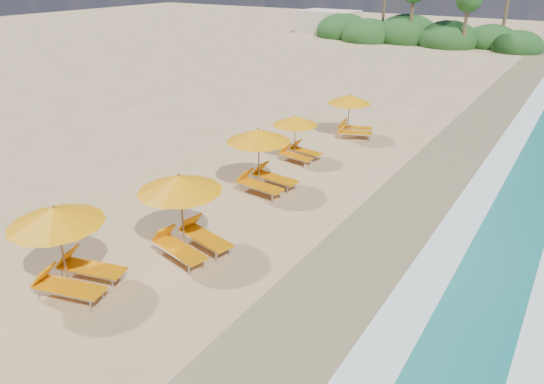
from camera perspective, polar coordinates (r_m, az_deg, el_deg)
name	(u,v)px	position (r m, az deg, el deg)	size (l,w,h in m)	color
ground	(272,224)	(17.30, 0.00, -3.62)	(160.00, 160.00, 0.00)	tan
wet_sand	(382,257)	(15.80, 12.42, -7.20)	(4.00, 160.00, 0.01)	#86744F
surf_foam	(474,284)	(15.29, 22.01, -9.64)	(4.00, 160.00, 0.01)	white
station_1	(67,243)	(14.38, -22.30, -5.44)	(3.15, 3.06, 2.53)	olive
station_2	(186,210)	(15.21, -9.81, -2.04)	(3.16, 3.04, 2.59)	olive
station_3	(263,156)	(19.37, -1.07, 4.12)	(2.87, 2.69, 2.52)	olive
station_4	(298,135)	(22.65, 2.95, 6.47)	(2.41, 2.28, 2.07)	olive
station_5	(352,113)	(26.17, 9.09, 8.89)	(2.92, 2.89, 2.23)	olive
treeline	(414,34)	(61.55, 15.88, 16.92)	(25.80, 8.80, 9.74)	#163D14
beach_building	(329,22)	(68.29, 6.47, 18.65)	(7.00, 5.00, 2.80)	beige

